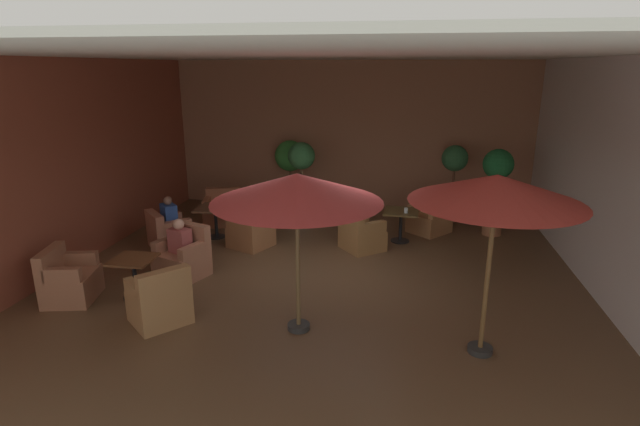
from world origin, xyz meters
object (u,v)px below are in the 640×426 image
cafe_table_front_left (401,218)px  patron_blue_shirt (169,215)px  armchair_front_left_north (361,235)px  armchair_front_right_east (183,258)px  armchair_front_right_south (69,281)px  armchair_mid_center_north (169,233)px  armchair_front_right_north (160,302)px  patio_umbrella_center_beige (496,190)px  cafe_table_mid_center (215,213)px  potted_tree_mid_left (290,162)px  armchair_front_left_east (431,218)px  potted_tree_mid_right (302,170)px  patron_by_window (180,238)px  cafe_table_front_right (134,270)px  patio_umbrella_tall_red (297,189)px  iced_drink_cup (406,210)px  armchair_mid_center_south (223,211)px  potted_tree_right_corner (454,169)px  potted_tree_left_corner (497,177)px  armchair_mid_center_east (252,233)px

cafe_table_front_left → patron_blue_shirt: patron_blue_shirt is taller
armchair_front_left_north → armchair_front_right_east: size_ratio=1.04×
armchair_front_right_south → armchair_mid_center_north: bearing=80.0°
armchair_front_right_north → patio_umbrella_center_beige: patio_umbrella_center_beige is taller
armchair_front_left_north → armchair_front_right_east: (-2.99, -1.86, 0.03)m
cafe_table_mid_center → potted_tree_mid_left: potted_tree_mid_left is taller
armchair_front_left_east → potted_tree_mid_right: (-2.99, 0.17, 0.95)m
armchair_front_right_south → patron_by_window: patron_by_window is taller
cafe_table_front_right → patio_umbrella_center_beige: size_ratio=0.29×
cafe_table_mid_center → cafe_table_front_right: bearing=-93.5°
armchair_front_right_south → patio_umbrella_tall_red: 4.18m
cafe_table_mid_center → armchair_front_right_north: bearing=-81.0°
armchair_mid_center_north → patron_by_window: patron_by_window is taller
iced_drink_cup → armchair_front_right_east: bearing=-148.8°
armchair_front_left_north → armchair_mid_center_south: size_ratio=1.07×
potted_tree_mid_right → iced_drink_cup: 2.71m
armchair_front_right_north → potted_tree_mid_left: (0.49, 6.28, 0.90)m
potted_tree_mid_left → cafe_table_front_left: bearing=-36.5°
patio_umbrella_tall_red → patio_umbrella_center_beige: bearing=-4.3°
cafe_table_front_right → armchair_front_right_east: 1.05m
armchair_front_left_north → potted_tree_right_corner: (1.96, 2.39, 0.96)m
armchair_front_right_east → patio_umbrella_tall_red: size_ratio=0.43×
potted_tree_left_corner → patron_by_window: (-5.78, -3.34, -0.59)m
armchair_front_right_north → iced_drink_cup: bearing=49.1°
potted_tree_left_corner → patio_umbrella_tall_red: bearing=-124.9°
cafe_table_front_right → potted_tree_left_corner: bearing=34.8°
cafe_table_mid_center → armchair_mid_center_north: size_ratio=0.73×
armchair_mid_center_south → patio_umbrella_center_beige: bearing=-42.1°
patio_umbrella_tall_red → iced_drink_cup: (1.45, 3.84, -1.32)m
potted_tree_left_corner → potted_tree_mid_left: potted_tree_left_corner is taller
patio_umbrella_tall_red → potted_tree_mid_right: size_ratio=1.19×
armchair_front_right_east → patio_umbrella_tall_red: patio_umbrella_tall_red is taller
patio_umbrella_tall_red → potted_tree_right_corner: 6.33m
patio_umbrella_tall_red → iced_drink_cup: size_ratio=20.82×
armchair_front_right_east → armchair_mid_center_east: (0.76, 1.64, -0.04)m
potted_tree_right_corner → patron_by_window: size_ratio=3.00×
armchair_front_left_east → armchair_front_right_south: 7.33m
armchair_front_right_south → armchair_mid_center_north: armchair_front_right_south is taller
armchair_front_right_south → patron_by_window: (1.37, 1.16, 0.40)m
patron_by_window → patron_blue_shirt: bearing=122.3°
potted_tree_right_corner → patron_blue_shirt: bearing=-153.9°
armchair_front_right_south → patio_umbrella_tall_red: patio_umbrella_tall_red is taller
cafe_table_front_left → armchair_front_left_north: armchair_front_left_north is taller
potted_tree_mid_right → patron_blue_shirt: size_ratio=2.91×
cafe_table_mid_center → potted_tree_right_corner: size_ratio=0.43×
potted_tree_right_corner → iced_drink_cup: size_ratio=16.64×
potted_tree_mid_right → patron_by_window: bearing=-112.8°
armchair_mid_center_south → iced_drink_cup: armchair_mid_center_south is taller
armchair_mid_center_north → potted_tree_mid_right: potted_tree_mid_right is taller
patio_umbrella_tall_red → potted_tree_mid_right: bearing=101.2°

